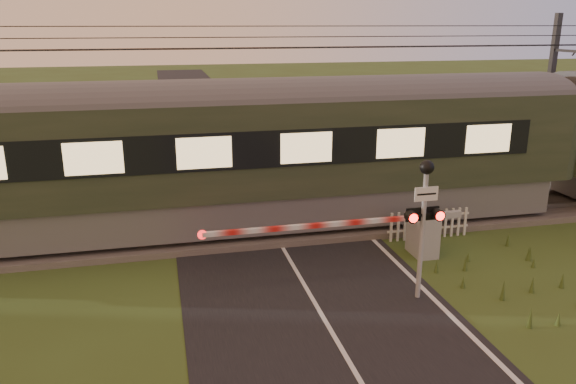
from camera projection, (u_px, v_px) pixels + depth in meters
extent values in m
plane|color=#37481B|center=(333.00, 336.00, 11.56)|extent=(160.00, 160.00, 0.00)
cube|color=black|center=(334.00, 336.00, 11.55)|extent=(6.00, 140.00, 0.02)
cube|color=#47423D|center=(271.00, 226.00, 17.60)|extent=(140.00, 3.40, 0.24)
cube|color=slate|center=(276.00, 228.00, 16.87)|extent=(140.00, 0.08, 0.14)
cube|color=slate|center=(267.00, 213.00, 18.21)|extent=(140.00, 0.08, 0.14)
cube|color=#2D2116|center=(271.00, 223.00, 17.56)|extent=(0.24, 2.20, 0.06)
cylinder|color=black|center=(271.00, 48.00, 15.75)|extent=(120.00, 0.02, 0.02)
cylinder|color=black|center=(267.00, 47.00, 16.31)|extent=(120.00, 0.02, 0.02)
cylinder|color=black|center=(269.00, 26.00, 15.85)|extent=(120.00, 0.02, 0.02)
cylinder|color=black|center=(269.00, 37.00, 15.94)|extent=(120.00, 0.02, 0.02)
cube|color=slate|center=(203.00, 207.00, 16.91)|extent=(21.76, 2.88, 1.08)
cube|color=#253120|center=(200.00, 145.00, 16.37)|extent=(22.66, 3.13, 2.70)
cylinder|color=#4C4C4F|center=(198.00, 99.00, 15.98)|extent=(22.66, 1.10, 1.10)
cube|color=#FFD893|center=(204.00, 153.00, 14.83)|extent=(19.49, 0.04, 0.84)
cube|color=gray|center=(423.00, 234.00, 15.49)|extent=(0.60, 0.92, 1.19)
cylinder|color=gray|center=(417.00, 235.00, 15.45)|extent=(0.13, 0.13, 1.19)
cube|color=gray|center=(444.00, 215.00, 15.47)|extent=(0.97, 0.17, 0.17)
cube|color=red|center=(315.00, 226.00, 14.67)|extent=(5.88, 0.12, 0.12)
cylinder|color=red|center=(202.00, 235.00, 14.03)|extent=(0.24, 0.04, 0.24)
cylinder|color=gray|center=(422.00, 238.00, 12.75)|extent=(0.11, 0.11, 3.02)
cube|color=white|center=(426.00, 194.00, 12.38)|extent=(0.55, 0.03, 0.32)
sphere|color=black|center=(427.00, 167.00, 12.27)|extent=(0.32, 0.32, 0.32)
cube|color=black|center=(423.00, 215.00, 12.59)|extent=(0.75, 0.06, 0.06)
cylinder|color=#FF140C|center=(414.00, 218.00, 12.35)|extent=(0.20, 0.02, 0.20)
cylinder|color=#FF140C|center=(440.00, 216.00, 12.49)|extent=(0.20, 0.02, 0.20)
cube|color=black|center=(422.00, 214.00, 12.63)|extent=(0.80, 0.02, 0.32)
cube|color=silver|center=(428.00, 229.00, 16.74)|extent=(2.61, 0.04, 0.06)
cube|color=silver|center=(429.00, 216.00, 16.63)|extent=(2.61, 0.04, 0.06)
cube|color=#2D2D30|center=(547.00, 103.00, 21.24)|extent=(0.21, 0.21, 6.54)
cube|color=#2D2D30|center=(576.00, 51.00, 19.60)|extent=(0.09, 2.40, 0.09)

